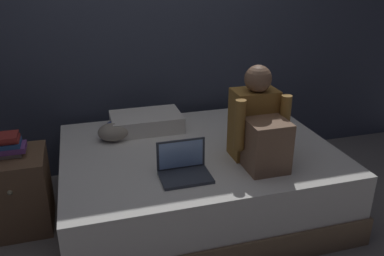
% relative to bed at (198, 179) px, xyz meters
% --- Properties ---
extents(ground_plane, '(8.00, 8.00, 0.00)m').
position_rel_bed_xyz_m(ground_plane, '(-0.20, -0.30, -0.26)').
color(ground_plane, gray).
extents(wall_back, '(5.60, 0.10, 2.70)m').
position_rel_bed_xyz_m(wall_back, '(-0.20, 0.90, 1.09)').
color(wall_back, '#383D4C').
rests_on(wall_back, ground_plane).
extents(bed, '(2.00, 1.50, 0.53)m').
position_rel_bed_xyz_m(bed, '(0.00, 0.00, 0.00)').
color(bed, '#7A6047').
rests_on(bed, ground_plane).
extents(nightstand, '(0.44, 0.46, 0.57)m').
position_rel_bed_xyz_m(nightstand, '(-1.30, 0.15, 0.02)').
color(nightstand, brown).
rests_on(nightstand, ground_plane).
extents(person_sitting, '(0.39, 0.44, 0.66)m').
position_rel_bed_xyz_m(person_sitting, '(0.33, -0.30, 0.52)').
color(person_sitting, olive).
rests_on(person_sitting, bed).
extents(laptop, '(0.32, 0.23, 0.22)m').
position_rel_bed_xyz_m(laptop, '(-0.21, -0.37, 0.32)').
color(laptop, '#333842').
rests_on(laptop, bed).
extents(pillow, '(0.56, 0.36, 0.13)m').
position_rel_bed_xyz_m(pillow, '(-0.30, 0.45, 0.33)').
color(pillow, silver).
rests_on(pillow, bed).
extents(book_stack, '(0.23, 0.17, 0.16)m').
position_rel_bed_xyz_m(book_stack, '(-1.31, 0.16, 0.39)').
color(book_stack, beige).
rests_on(book_stack, nightstand).
extents(clothes_pile, '(0.25, 0.31, 0.13)m').
position_rel_bed_xyz_m(clothes_pile, '(-0.57, 0.35, 0.33)').
color(clothes_pile, gray).
rests_on(clothes_pile, bed).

